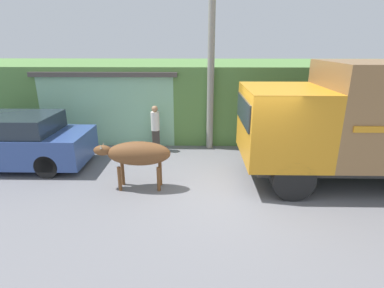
# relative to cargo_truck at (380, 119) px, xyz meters

# --- Properties ---
(ground_plane) EXTENTS (60.00, 60.00, 0.00)m
(ground_plane) POSITION_rel_cargo_truck_xyz_m (-3.66, -0.79, -1.74)
(ground_plane) COLOR slate
(hillside_embankment) EXTENTS (32.00, 5.88, 2.79)m
(hillside_embankment) POSITION_rel_cargo_truck_xyz_m (-3.66, 5.78, -0.34)
(hillside_embankment) COLOR #568442
(hillside_embankment) RESTS_ON ground_plane
(building_backdrop) EXTENTS (5.06, 2.70, 2.63)m
(building_backdrop) POSITION_rel_cargo_truck_xyz_m (-7.85, 4.03, -0.41)
(building_backdrop) COLOR #8CC69E
(building_backdrop) RESTS_ON ground_plane
(cargo_truck) EXTENTS (6.58, 2.44, 3.15)m
(cargo_truck) POSITION_rel_cargo_truck_xyz_m (0.00, 0.00, 0.00)
(cargo_truck) COLOR #2D2D2D
(cargo_truck) RESTS_ON ground_plane
(brown_cow) EXTENTS (1.93, 0.61, 1.25)m
(brown_cow) POSITION_rel_cargo_truck_xyz_m (-6.13, -0.51, -0.81)
(brown_cow) COLOR brown
(brown_cow) RESTS_ON ground_plane
(parked_suv) EXTENTS (4.58, 1.90, 1.58)m
(parked_suv) POSITION_rel_cargo_truck_xyz_m (-10.18, 0.89, -0.97)
(parked_suv) COLOR #334C8C
(parked_suv) RESTS_ON ground_plane
(pedestrian_on_hill) EXTENTS (0.36, 0.36, 1.58)m
(pedestrian_on_hill) POSITION_rel_cargo_truck_xyz_m (-6.07, 2.35, -0.86)
(pedestrian_on_hill) COLOR #38332D
(pedestrian_on_hill) RESTS_ON ground_plane
(utility_pole) EXTENTS (0.90, 0.23, 6.59)m
(utility_pole) POSITION_rel_cargo_truck_xyz_m (-4.20, 2.66, 1.67)
(utility_pole) COLOR gray
(utility_pole) RESTS_ON ground_plane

